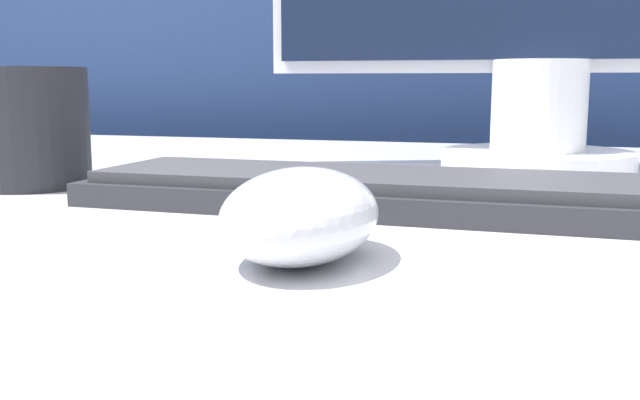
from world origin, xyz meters
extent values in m
cube|color=navy|center=(0.00, 0.68, 0.50)|extent=(5.00, 0.03, 1.01)
ellipsoid|color=silver|center=(-0.01, -0.16, 0.74)|extent=(0.07, 0.11, 0.04)
cube|color=#28282D|center=(-0.01, 0.00, 0.73)|extent=(0.40, 0.13, 0.02)
cube|color=#38383D|center=(-0.01, 0.00, 0.74)|extent=(0.37, 0.11, 0.01)
cylinder|color=white|center=(0.10, 0.24, 0.73)|extent=(0.18, 0.18, 0.02)
cylinder|color=white|center=(0.10, 0.24, 0.78)|extent=(0.09, 0.09, 0.08)
cylinder|color=#232328|center=(-0.30, 0.02, 0.77)|extent=(0.10, 0.10, 0.10)
camera|label=1|loc=(0.10, -0.49, 0.81)|focal=42.00mm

